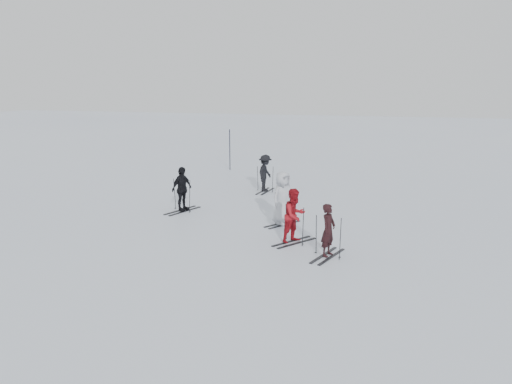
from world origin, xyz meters
TOP-DOWN VIEW (x-y plane):
  - ground at (0.00, 0.00)m, footprint 120.00×120.00m
  - skier_near_dark at (3.05, -2.27)m, footprint 0.51×0.63m
  - skier_red at (1.88, -1.29)m, footprint 0.98×1.03m
  - skier_grey at (1.07, 0.59)m, footprint 0.97×1.07m
  - skier_uphill_left at (-3.03, 1.33)m, footprint 0.72×1.07m
  - skier_uphill_far at (-0.88, 5.61)m, footprint 0.72×1.12m
  - skis_near_dark at (3.05, -2.27)m, footprint 1.86×1.35m
  - skis_red at (1.88, -1.29)m, footprint 1.87×1.66m
  - skis_grey at (1.07, 0.59)m, footprint 1.75×1.52m
  - skis_uphill_left at (-3.03, 1.33)m, footprint 1.96×1.46m
  - skis_uphill_far at (-0.88, 5.61)m, footprint 1.72×1.03m
  - piste_marker at (-4.29, 10.64)m, footprint 0.06×0.06m

SIDE VIEW (x-z plane):
  - ground at x=0.00m, z-range 0.00..0.00m
  - skis_grey at x=1.07m, z-range 0.00..1.13m
  - skis_uphill_far at x=-0.88m, z-range 0.00..1.19m
  - skis_red at x=1.88m, z-range 0.00..1.21m
  - skis_near_dark at x=3.05m, z-range 0.00..1.22m
  - skis_uphill_left at x=-3.03m, z-range 0.00..1.28m
  - skier_near_dark at x=3.05m, z-range 0.00..1.50m
  - skier_uphill_far at x=-0.88m, z-range 0.00..1.65m
  - skier_red at x=1.88m, z-range 0.00..1.67m
  - skier_uphill_left at x=-3.03m, z-range 0.00..1.69m
  - skier_grey at x=1.07m, z-range 0.00..1.84m
  - piste_marker at x=-4.29m, z-range 0.00..2.29m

